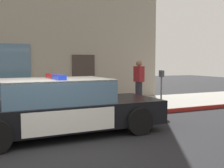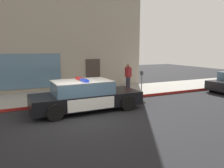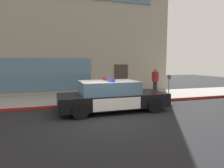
# 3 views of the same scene
# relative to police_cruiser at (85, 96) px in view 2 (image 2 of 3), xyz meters

# --- Properties ---
(ground) EXTENTS (48.00, 48.00, 0.00)m
(ground) POSITION_rel_police_cruiser_xyz_m (-0.57, -1.15, -0.68)
(ground) COLOR black
(sidewalk) EXTENTS (48.00, 3.41, 0.15)m
(sidewalk) POSITION_rel_police_cruiser_xyz_m (-0.57, 2.88, -0.61)
(sidewalk) COLOR gray
(sidewalk) RESTS_ON ground
(curb_red_paint) EXTENTS (28.80, 0.04, 0.14)m
(curb_red_paint) POSITION_rel_police_cruiser_xyz_m (-0.57, 1.16, -0.61)
(curb_red_paint) COLOR maroon
(curb_red_paint) RESTS_ON ground
(storefront_building) EXTENTS (18.44, 10.70, 9.62)m
(storefront_building) POSITION_rel_police_cruiser_xyz_m (-3.45, 9.94, 4.13)
(storefront_building) COLOR gray
(storefront_building) RESTS_ON ground
(police_cruiser) EXTENTS (4.98, 2.19, 1.49)m
(police_cruiser) POSITION_rel_police_cruiser_xyz_m (0.00, 0.00, 0.00)
(police_cruiser) COLOR black
(police_cruiser) RESTS_ON ground
(fire_hydrant) EXTENTS (0.34, 0.39, 0.73)m
(fire_hydrant) POSITION_rel_police_cruiser_xyz_m (2.05, 1.86, -0.18)
(fire_hydrant) COLOR gold
(fire_hydrant) RESTS_ON sidewalk
(pedestrian_on_sidewalk) EXTENTS (0.31, 0.43, 1.71)m
(pedestrian_on_sidewalk) POSITION_rel_police_cruiser_xyz_m (3.84, 2.85, 0.33)
(pedestrian_on_sidewalk) COLOR #23232D
(pedestrian_on_sidewalk) RESTS_ON sidewalk
(parking_meter) EXTENTS (0.12, 0.18, 1.34)m
(parking_meter) POSITION_rel_police_cruiser_xyz_m (4.05, 1.59, 0.40)
(parking_meter) COLOR slate
(parking_meter) RESTS_ON sidewalk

